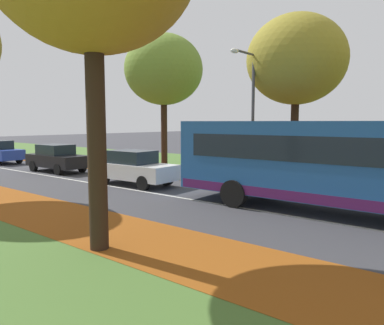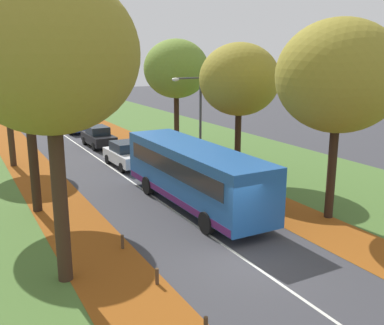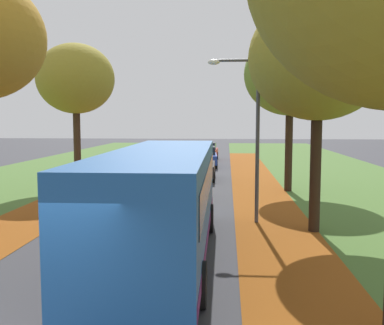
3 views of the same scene
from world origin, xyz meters
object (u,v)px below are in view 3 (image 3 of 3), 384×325
Objects in this scene: tree_right_mid at (290,74)px; streetlamp_right at (249,121)px; car_red_fourth_in_line at (208,151)px; tree_right_near at (318,58)px; car_white_lead at (186,182)px; car_black_following at (201,167)px; tree_left_mid at (76,79)px; bus at (162,197)px; car_blue_third_in_line at (206,157)px.

streetlamp_right is (-2.46, -7.42, -2.37)m from tree_right_mid.
tree_right_mid is at bearing -74.12° from car_red_fourth_in_line.
tree_right_near reaches higher than car_white_lead.
streetlamp_right reaches higher than car_black_following.
car_red_fourth_in_line is (-5.02, 17.65, -5.29)m from tree_right_mid.
tree_left_mid is 9.10m from car_white_lead.
tree_right_mid is at bearing 67.22° from bus.
streetlamp_right reaches higher than car_red_fourth_in_line.
car_blue_third_in_line and car_red_fourth_in_line have the same top height.
car_black_following is at bearing 109.77° from tree_right_near.
car_black_following is at bearing -89.32° from car_red_fourth_in_line.
bus is 29.56m from car_red_fourth_in_line.
tree_left_mid is 12.57m from streetlamp_right.
car_blue_third_in_line is 5.99m from car_red_fourth_in_line.
bus is 9.05m from car_white_lead.
tree_right_mid is 8.17m from streetlamp_right.
tree_right_mid is (0.27, 8.61, 0.31)m from tree_right_near.
bus is (-2.53, -4.47, -2.04)m from streetlamp_right.
tree_right_near is at bearing -77.13° from car_blue_third_in_line.
bus is 2.46× the size of car_white_lead.
tree_right_near reaches higher than bus.
car_red_fourth_in_line is at bearing 89.54° from car_white_lead.
streetlamp_right is (9.20, -8.26, -2.27)m from tree_left_mid.
tree_left_mid is 11.70m from tree_right_mid.
car_red_fourth_in_line is (6.64, 16.82, -5.19)m from tree_left_mid.
tree_right_near is 3.23m from streetlamp_right.
bus is at bearing -62.34° from tree_left_mid.
tree_right_mid reaches higher than car_white_lead.
tree_left_mid is at bearing -111.55° from car_red_fourth_in_line.
bus is at bearing -89.95° from car_red_fourth_in_line.
tree_right_near is 21.39m from car_blue_third_in_line.
tree_right_mid is 13.63m from bus.
streetlamp_right is (-2.19, 1.18, -2.06)m from tree_right_near.
tree_right_near is 1.86× the size of car_white_lead.
tree_right_near is at bearing -49.31° from car_white_lead.
streetlamp_right is at bearing 60.48° from bus.
tree_right_near is at bearing -79.74° from car_red_fourth_in_line.
car_white_lead is (-5.18, -2.89, -5.29)m from tree_right_mid.
car_blue_third_in_line is (-4.90, 11.67, -5.29)m from tree_right_mid.
car_white_lead and car_blue_third_in_line have the same top height.
tree_right_mid is 1.38× the size of streetlamp_right.
car_black_following is (0.32, 7.06, 0.00)m from car_white_lead.
car_black_following is (-4.86, 4.17, -5.29)m from tree_right_mid.
car_white_lead is (-2.72, 4.53, -2.92)m from streetlamp_right.
tree_right_near reaches higher than streetlamp_right.
car_black_following is (-4.59, 12.77, -4.98)m from tree_right_near.
car_black_following is 13.49m from car_red_fourth_in_line.
car_blue_third_in_line is at bearing 112.79° from tree_right_mid.
tree_left_mid is at bearing 140.36° from tree_right_near.
car_white_lead is 1.01× the size of car_black_following.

